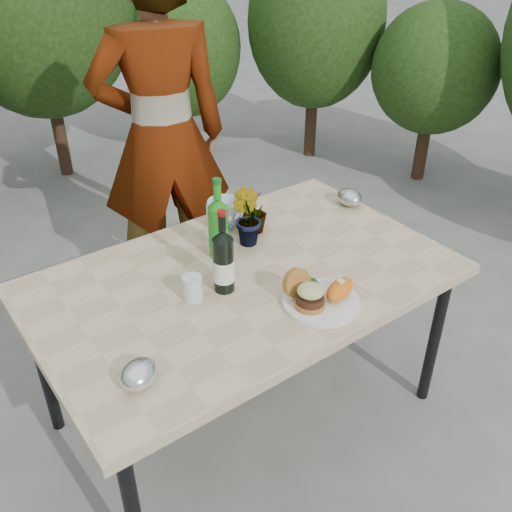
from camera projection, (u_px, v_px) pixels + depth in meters
ground at (246, 410)px, 2.61m from camera, size 80.00×80.00×0.00m
patio_table at (244, 287)px, 2.23m from camera, size 1.60×1.00×0.75m
shrub_hedge at (76, 69)px, 3.21m from camera, size 6.83×5.14×2.25m
dinner_plate at (321, 302)px, 2.04m from camera, size 0.28×0.28×0.01m
burger_stack at (307, 293)px, 2.00m from camera, size 0.11×0.16×0.11m
sweet_potato at (340, 289)px, 2.04m from camera, size 0.17×0.12×0.06m
grilled_veg at (308, 284)px, 2.10m from camera, size 0.08×0.05×0.03m
wine_bottle at (223, 262)px, 2.06m from camera, size 0.08×0.08×0.33m
sparkling_water at (219, 229)px, 2.25m from camera, size 0.08×0.08×0.34m
plastic_cup at (193, 288)px, 2.05m from camera, size 0.07×0.07×0.09m
seedling_left at (223, 232)px, 2.28m from camera, size 0.11×0.12×0.20m
seedling_mid at (246, 218)px, 2.34m from camera, size 0.12×0.14×0.24m
seedling_right at (255, 211)px, 2.44m from camera, size 0.15×0.15×0.19m
blue_bowl at (224, 213)px, 2.49m from camera, size 0.16×0.16×0.12m
foil_packet_left at (139, 374)px, 1.70m from camera, size 0.17×0.16×0.08m
foil_packet_right at (349, 197)px, 2.67m from camera, size 0.12×0.14×0.08m
person at (162, 138)px, 2.89m from camera, size 0.79×0.63×1.88m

